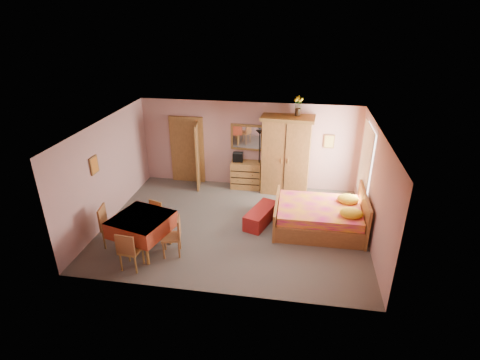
% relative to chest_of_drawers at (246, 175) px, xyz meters
% --- Properties ---
extents(floor, '(6.50, 6.50, 0.00)m').
position_rel_chest_of_drawers_xyz_m(floor, '(0.03, -2.25, -0.42)').
color(floor, '#615C55').
rests_on(floor, ground).
extents(ceiling, '(6.50, 6.50, 0.00)m').
position_rel_chest_of_drawers_xyz_m(ceiling, '(0.03, -2.25, 2.18)').
color(ceiling, brown).
rests_on(ceiling, wall_back).
extents(wall_back, '(6.50, 0.10, 2.60)m').
position_rel_chest_of_drawers_xyz_m(wall_back, '(0.03, 0.25, 0.88)').
color(wall_back, tan).
rests_on(wall_back, floor).
extents(wall_front, '(6.50, 0.10, 2.60)m').
position_rel_chest_of_drawers_xyz_m(wall_front, '(0.03, -4.75, 0.88)').
color(wall_front, tan).
rests_on(wall_front, floor).
extents(wall_left, '(0.10, 5.00, 2.60)m').
position_rel_chest_of_drawers_xyz_m(wall_left, '(-3.22, -2.25, 0.88)').
color(wall_left, tan).
rests_on(wall_left, floor).
extents(wall_right, '(0.10, 5.00, 2.60)m').
position_rel_chest_of_drawers_xyz_m(wall_right, '(3.28, -2.25, 0.88)').
color(wall_right, tan).
rests_on(wall_right, floor).
extents(doorway, '(1.06, 0.12, 2.15)m').
position_rel_chest_of_drawers_xyz_m(doorway, '(-1.87, 0.22, 0.60)').
color(doorway, '#9E6B35').
rests_on(doorway, floor).
extents(window, '(0.08, 1.40, 1.95)m').
position_rel_chest_of_drawers_xyz_m(window, '(3.24, -1.05, 1.03)').
color(window, white).
rests_on(window, wall_right).
extents(picture_left, '(0.04, 0.32, 0.42)m').
position_rel_chest_of_drawers_xyz_m(picture_left, '(-3.19, -2.85, 1.28)').
color(picture_left, orange).
rests_on(picture_left, wall_left).
extents(picture_back, '(0.30, 0.04, 0.40)m').
position_rel_chest_of_drawers_xyz_m(picture_back, '(2.38, 0.22, 1.13)').
color(picture_back, '#D8BF59').
rests_on(picture_back, wall_back).
extents(chest_of_drawers, '(0.90, 0.46, 0.85)m').
position_rel_chest_of_drawers_xyz_m(chest_of_drawers, '(0.00, 0.00, 0.00)').
color(chest_of_drawers, '#A87539').
rests_on(chest_of_drawers, floor).
extents(wall_mirror, '(1.01, 0.11, 0.79)m').
position_rel_chest_of_drawers_xyz_m(wall_mirror, '(0.00, 0.21, 1.13)').
color(wall_mirror, white).
rests_on(wall_mirror, wall_back).
extents(stereo, '(0.31, 0.23, 0.28)m').
position_rel_chest_of_drawers_xyz_m(stereo, '(-0.25, 0.01, 0.56)').
color(stereo, black).
rests_on(stereo, chest_of_drawers).
extents(floor_lamp, '(0.27, 0.27, 1.85)m').
position_rel_chest_of_drawers_xyz_m(floor_lamp, '(0.39, 0.01, 0.50)').
color(floor_lamp, black).
rests_on(floor_lamp, floor).
extents(wardrobe, '(1.53, 0.87, 2.32)m').
position_rel_chest_of_drawers_xyz_m(wardrobe, '(1.18, -0.08, 0.74)').
color(wardrobe, '#A77238').
rests_on(wardrobe, floor).
extents(sunflower_vase, '(0.23, 0.23, 0.56)m').
position_rel_chest_of_drawers_xyz_m(sunflower_vase, '(1.43, 0.02, 2.18)').
color(sunflower_vase, yellow).
rests_on(sunflower_vase, wardrobe).
extents(bed, '(2.21, 1.74, 1.02)m').
position_rel_chest_of_drawers_xyz_m(bed, '(2.12, -2.01, 0.09)').
color(bed, '#CE147D').
rests_on(bed, floor).
extents(bench, '(0.82, 1.29, 0.40)m').
position_rel_chest_of_drawers_xyz_m(bench, '(0.68, -1.99, -0.22)').
color(bench, maroon).
rests_on(bench, floor).
extents(dining_table, '(1.42, 1.42, 0.85)m').
position_rel_chest_of_drawers_xyz_m(dining_table, '(-1.83, -3.58, 0.00)').
color(dining_table, maroon).
rests_on(dining_table, floor).
extents(chair_south, '(0.44, 0.44, 0.91)m').
position_rel_chest_of_drawers_xyz_m(chair_south, '(-1.82, -4.24, 0.03)').
color(chair_south, olive).
rests_on(chair_south, floor).
extents(chair_north, '(0.48, 0.48, 0.83)m').
position_rel_chest_of_drawers_xyz_m(chair_north, '(-1.86, -2.92, -0.01)').
color(chair_north, '#9A6634').
rests_on(chair_north, floor).
extents(chair_west, '(0.52, 0.52, 0.99)m').
position_rel_chest_of_drawers_xyz_m(chair_west, '(-2.58, -3.50, 0.07)').
color(chair_west, olive).
rests_on(chair_west, floor).
extents(chair_east, '(0.51, 0.51, 0.92)m').
position_rel_chest_of_drawers_xyz_m(chair_east, '(-1.14, -3.64, 0.04)').
color(chair_east, '#A16A36').
rests_on(chair_east, floor).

